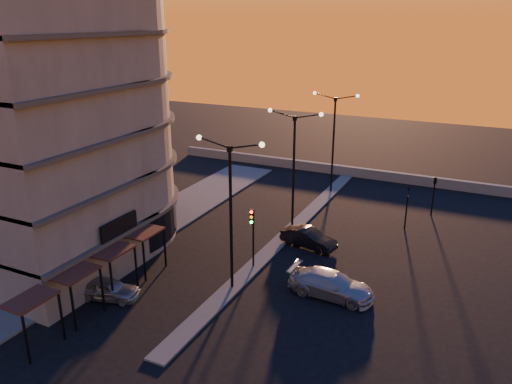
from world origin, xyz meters
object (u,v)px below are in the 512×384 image
Objects in this scene: traffic_light_main at (252,229)px; car_sedan at (309,238)px; car_hatchback at (108,289)px; streetlamp_mid at (294,162)px; car_wagon at (331,285)px.

car_sedan is at bearing 65.12° from traffic_light_main.
traffic_light_main is 1.02× the size of car_sedan.
car_sedan reaches higher than car_hatchback.
streetlamp_mid is at bearing 55.29° from car_sedan.
streetlamp_mid reaches higher than car_wagon.
car_sedan is at bearing 33.81° from car_wagon.
traffic_light_main is at bearing -90.00° from streetlamp_mid.
traffic_light_main reaches higher than car_sedan.
traffic_light_main is 1.13× the size of car_hatchback.
streetlamp_mid reaches higher than car_hatchback.
traffic_light_main is (0.00, -7.13, -2.70)m from streetlamp_mid.
car_wagon is at bearing -77.48° from car_hatchback.
traffic_light_main is 5.72m from car_sedan.
traffic_light_main reaches higher than car_wagon.
traffic_light_main reaches higher than car_hatchback.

